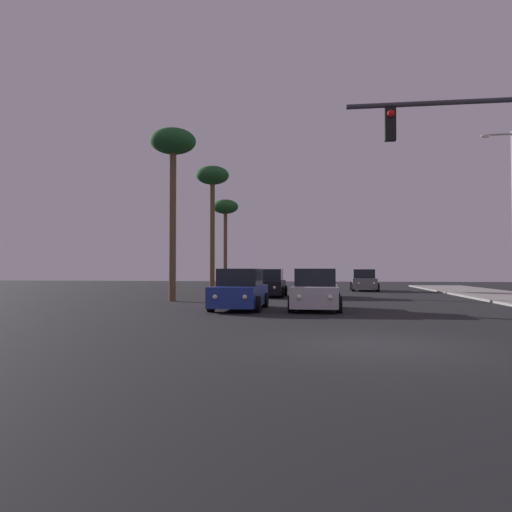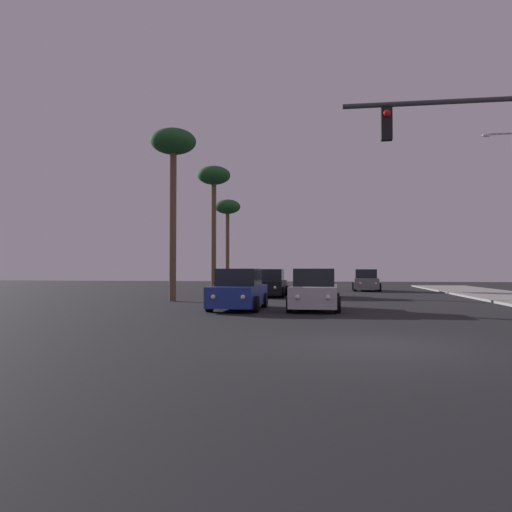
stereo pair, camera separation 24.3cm
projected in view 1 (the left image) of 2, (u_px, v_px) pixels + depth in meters
ground_plane at (379, 345)px, 10.77m from camera, size 120.00×120.00×0.00m
car_white at (311, 284)px, 29.89m from camera, size 2.04×4.34×1.68m
car_silver at (316, 291)px, 20.28m from camera, size 2.04×4.32×1.68m
car_blue at (240, 291)px, 20.48m from camera, size 2.04×4.32×1.68m
car_grey at (364, 281)px, 38.88m from camera, size 2.04×4.34×1.68m
car_black at (269, 284)px, 30.45m from camera, size 2.04×4.32×1.68m
street_lamp at (511, 205)px, 26.81m from camera, size 1.74×0.24×9.00m
palm_tree_mid at (212, 183)px, 36.03m from camera, size 2.40×2.40×9.14m
palm_tree_near at (173, 151)px, 26.10m from camera, size 2.40×2.40×9.04m
palm_tree_far at (225, 211)px, 46.05m from camera, size 2.40×2.40×8.14m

